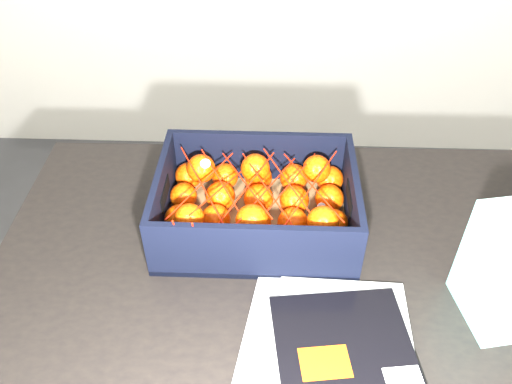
{
  "coord_description": "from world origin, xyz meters",
  "views": [
    {
      "loc": [
        -0.34,
        -0.3,
        1.48
      ],
      "look_at": [
        -0.37,
        0.41,
        0.86
      ],
      "focal_mm": 36.86,
      "sensor_mm": 36.0,
      "label": 1
    }
  ],
  "objects_px": {
    "produce_crate": "(257,209)",
    "retail_carton": "(505,272)",
    "table": "(317,315)",
    "magazine_stack": "(334,358)"
  },
  "relations": [
    {
      "from": "magazine_stack",
      "to": "produce_crate",
      "type": "distance_m",
      "value": 0.32
    },
    {
      "from": "table",
      "to": "retail_carton",
      "type": "xyz_separation_m",
      "value": [
        0.27,
        -0.05,
        0.2
      ]
    },
    {
      "from": "magazine_stack",
      "to": "produce_crate",
      "type": "bearing_deg",
      "value": 113.84
    },
    {
      "from": "retail_carton",
      "to": "magazine_stack",
      "type": "bearing_deg",
      "value": -169.48
    },
    {
      "from": "produce_crate",
      "to": "retail_carton",
      "type": "bearing_deg",
      "value": -25.96
    },
    {
      "from": "table",
      "to": "magazine_stack",
      "type": "bearing_deg",
      "value": -85.93
    },
    {
      "from": "magazine_stack",
      "to": "produce_crate",
      "type": "xyz_separation_m",
      "value": [
        -0.13,
        0.29,
        0.03
      ]
    },
    {
      "from": "magazine_stack",
      "to": "produce_crate",
      "type": "height_order",
      "value": "produce_crate"
    },
    {
      "from": "produce_crate",
      "to": "retail_carton",
      "type": "distance_m",
      "value": 0.44
    },
    {
      "from": "table",
      "to": "retail_carton",
      "type": "height_order",
      "value": "retail_carton"
    }
  ]
}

